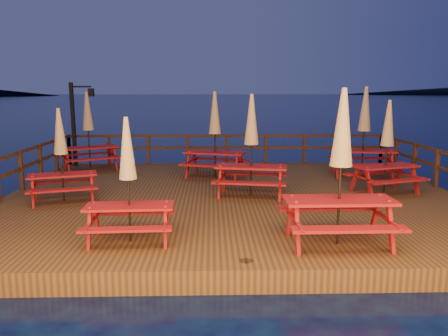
# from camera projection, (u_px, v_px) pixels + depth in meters

# --- Properties ---
(ground) EXTENTS (500.00, 500.00, 0.00)m
(ground) POSITION_uv_depth(u_px,v_px,m) (233.00, 208.00, 11.75)
(ground) COLOR black
(ground) RESTS_ON ground
(deck) EXTENTS (12.00, 10.00, 0.40)m
(deck) POSITION_uv_depth(u_px,v_px,m) (233.00, 201.00, 11.71)
(deck) COLOR #412E15
(deck) RESTS_ON ground
(deck_piles) EXTENTS (11.44, 9.44, 1.40)m
(deck_piles) POSITION_uv_depth(u_px,v_px,m) (233.00, 219.00, 11.80)
(deck_piles) COLOR #391B12
(deck_piles) RESTS_ON ground
(railing) EXTENTS (11.80, 9.75, 1.10)m
(railing) POSITION_uv_depth(u_px,v_px,m) (230.00, 156.00, 13.28)
(railing) COLOR #391B12
(railing) RESTS_ON deck
(lamp_post) EXTENTS (0.85, 0.18, 3.00)m
(lamp_post) POSITION_uv_depth(u_px,v_px,m) (77.00, 116.00, 15.68)
(lamp_post) COLOR black
(lamp_post) RESTS_ON deck
(picnic_table_0) EXTENTS (1.94, 1.75, 2.32)m
(picnic_table_0) POSITION_uv_depth(u_px,v_px,m) (61.00, 154.00, 10.73)
(picnic_table_0) COLOR maroon
(picnic_table_0) RESTS_ON deck
(picnic_table_1) EXTENTS (1.65, 1.38, 2.29)m
(picnic_table_1) POSITION_uv_depth(u_px,v_px,m) (128.00, 178.00, 7.86)
(picnic_table_1) COLOR maroon
(picnic_table_1) RESTS_ON deck
(picnic_table_2) EXTENTS (2.37, 2.22, 2.69)m
(picnic_table_2) POSITION_uv_depth(u_px,v_px,m) (88.00, 130.00, 14.91)
(picnic_table_2) COLOR maroon
(picnic_table_2) RESTS_ON deck
(picnic_table_3) EXTENTS (2.10, 1.83, 2.65)m
(picnic_table_3) POSITION_uv_depth(u_px,v_px,m) (251.00, 144.00, 11.28)
(picnic_table_3) COLOR maroon
(picnic_table_3) RESTS_ON deck
(picnic_table_4) EXTENTS (2.08, 1.87, 2.49)m
(picnic_table_4) POSITION_uv_depth(u_px,v_px,m) (387.00, 145.00, 11.63)
(picnic_table_4) COLOR maroon
(picnic_table_4) RESTS_ON deck
(picnic_table_5) EXTENTS (2.26, 2.04, 2.70)m
(picnic_table_5) POSITION_uv_depth(u_px,v_px,m) (215.00, 133.00, 13.69)
(picnic_table_5) COLOR maroon
(picnic_table_5) RESTS_ON deck
(picnic_table_6) EXTENTS (2.22, 1.92, 2.85)m
(picnic_table_6) POSITION_uv_depth(u_px,v_px,m) (364.00, 130.00, 13.78)
(picnic_table_6) COLOR maroon
(picnic_table_6) RESTS_ON deck
(picnic_table_7) EXTENTS (1.96, 1.62, 2.80)m
(picnic_table_7) POSITION_uv_depth(u_px,v_px,m) (341.00, 165.00, 7.67)
(picnic_table_7) COLOR maroon
(picnic_table_7) RESTS_ON deck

